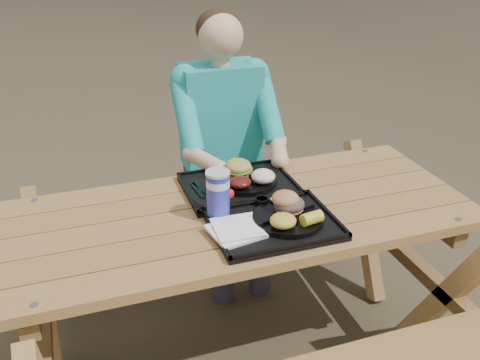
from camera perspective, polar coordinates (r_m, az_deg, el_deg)
name	(u,v)px	position (r m, az deg, el deg)	size (l,w,h in m)	color
ground	(240,355)	(2.52, 0.00, -18.14)	(60.00, 60.00, 0.00)	#999999
picnic_table	(240,288)	(2.27, 0.00, -11.43)	(1.80, 1.49, 0.75)	#999999
tray_near	(273,225)	(1.96, 3.58, -4.78)	(0.45, 0.35, 0.02)	black
tray_far	(240,187)	(2.21, -0.05, -0.74)	(0.45, 0.35, 0.02)	black
plate_near	(288,218)	(1.96, 5.14, -4.08)	(0.26, 0.26, 0.02)	black
plate_far	(246,180)	(2.22, 0.60, -0.05)	(0.26, 0.26, 0.02)	black
napkin_stack	(236,230)	(1.88, -0.48, -5.38)	(0.17, 0.17, 0.02)	white
soda_cup	(218,195)	(1.95, -2.35, -1.65)	(0.08, 0.08, 0.17)	#151DA4
condiment_bbq	(262,202)	(2.05, 2.34, -2.35)	(0.05, 0.05, 0.03)	black
condiment_mustard	(275,202)	(2.05, 3.77, -2.37)	(0.05, 0.05, 0.03)	yellow
sandwich	(289,196)	(1.97, 5.29, -1.74)	(0.11, 0.11, 0.11)	#BC7342
mac_cheese	(283,221)	(1.88, 4.62, -4.35)	(0.09, 0.09, 0.05)	gold
corn_cob	(312,218)	(1.91, 7.66, -4.06)	(0.08, 0.08, 0.05)	yellow
cutlery_far	(202,189)	(2.18, -4.12, -0.91)	(0.02, 0.14, 0.01)	black
burger	(238,163)	(2.23, -0.21, 1.79)	(0.11, 0.11, 0.10)	#BE9643
baked_beans	(240,182)	(2.14, -0.01, -0.24)	(0.09, 0.09, 0.04)	#561211
potato_salad	(263,176)	(2.17, 2.49, 0.40)	(0.10, 0.10, 0.05)	white
diner	(222,159)	(2.75, -1.91, 2.20)	(0.48, 0.84, 1.28)	teal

